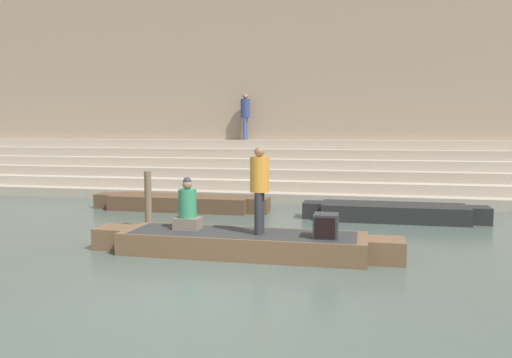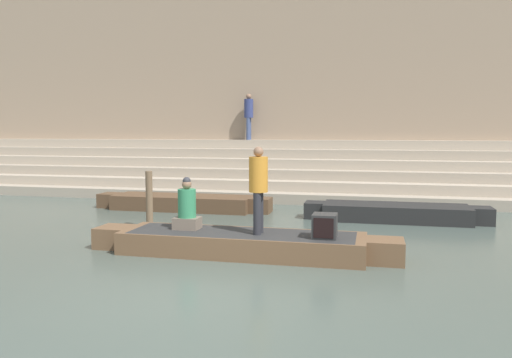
{
  "view_description": "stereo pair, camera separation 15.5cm",
  "coord_description": "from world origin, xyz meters",
  "px_view_note": "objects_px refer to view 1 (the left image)",
  "views": [
    {
      "loc": [
        2.24,
        -6.49,
        2.31
      ],
      "look_at": [
        0.02,
        3.66,
        1.31
      ],
      "focal_mm": 35.0,
      "sensor_mm": 36.0,
      "label": 1
    },
    {
      "loc": [
        2.39,
        -6.45,
        2.31
      ],
      "look_at": [
        0.02,
        3.66,
        1.31
      ],
      "focal_mm": 35.0,
      "sensor_mm": 36.0,
      "label": 2
    }
  ],
  "objects_px": {
    "tv_set": "(326,226)",
    "person_on_steps": "(245,113)",
    "rowboat_main": "(242,243)",
    "person_standing": "(259,184)",
    "moored_boat_distant": "(393,212)",
    "moored_boat_shore": "(181,202)",
    "mooring_post": "(148,200)",
    "person_rowing": "(188,209)"
  },
  "relations": [
    {
      "from": "moored_boat_shore",
      "to": "mooring_post",
      "type": "relative_size",
      "value": 3.86
    },
    {
      "from": "tv_set",
      "to": "moored_boat_shore",
      "type": "height_order",
      "value": "tv_set"
    },
    {
      "from": "person_rowing",
      "to": "person_on_steps",
      "type": "xyz_separation_m",
      "value": [
        -1.23,
        9.87,
        2.19
      ]
    },
    {
      "from": "tv_set",
      "to": "moored_boat_distant",
      "type": "relative_size",
      "value": 0.1
    },
    {
      "from": "person_rowing",
      "to": "moored_boat_distant",
      "type": "relative_size",
      "value": 0.22
    },
    {
      "from": "tv_set",
      "to": "rowboat_main",
      "type": "bearing_deg",
      "value": 178.57
    },
    {
      "from": "tv_set",
      "to": "moored_boat_shore",
      "type": "xyz_separation_m",
      "value": [
        -4.63,
        4.91,
        -0.4
      ]
    },
    {
      "from": "rowboat_main",
      "to": "tv_set",
      "type": "xyz_separation_m",
      "value": [
        1.57,
        -0.11,
        0.41
      ]
    },
    {
      "from": "mooring_post",
      "to": "person_on_steps",
      "type": "xyz_separation_m",
      "value": [
        0.43,
        8.04,
        2.32
      ]
    },
    {
      "from": "person_standing",
      "to": "moored_boat_shore",
      "type": "relative_size",
      "value": 0.31
    },
    {
      "from": "person_standing",
      "to": "tv_set",
      "type": "relative_size",
      "value": 3.61
    },
    {
      "from": "person_standing",
      "to": "person_on_steps",
      "type": "relative_size",
      "value": 0.91
    },
    {
      "from": "person_rowing",
      "to": "person_on_steps",
      "type": "bearing_deg",
      "value": 81.47
    },
    {
      "from": "person_standing",
      "to": "person_rowing",
      "type": "bearing_deg",
      "value": 171.19
    },
    {
      "from": "moored_boat_distant",
      "to": "mooring_post",
      "type": "relative_size",
      "value": 3.41
    },
    {
      "from": "rowboat_main",
      "to": "person_on_steps",
      "type": "height_order",
      "value": "person_on_steps"
    },
    {
      "from": "person_on_steps",
      "to": "person_rowing",
      "type": "bearing_deg",
      "value": -54.23
    },
    {
      "from": "person_rowing",
      "to": "mooring_post",
      "type": "distance_m",
      "value": 2.47
    },
    {
      "from": "rowboat_main",
      "to": "moored_boat_shore",
      "type": "height_order",
      "value": "moored_boat_shore"
    },
    {
      "from": "person_rowing",
      "to": "person_on_steps",
      "type": "relative_size",
      "value": 0.57
    },
    {
      "from": "person_standing",
      "to": "tv_set",
      "type": "xyz_separation_m",
      "value": [
        1.23,
        -0.09,
        -0.71
      ]
    },
    {
      "from": "person_standing",
      "to": "tv_set",
      "type": "bearing_deg",
      "value": -8.18
    },
    {
      "from": "moored_boat_distant",
      "to": "moored_boat_shore",
      "type": "bearing_deg",
      "value": 179.45
    },
    {
      "from": "moored_boat_distant",
      "to": "mooring_post",
      "type": "bearing_deg",
      "value": -153.56
    },
    {
      "from": "moored_boat_distant",
      "to": "person_on_steps",
      "type": "relative_size",
      "value": 2.64
    },
    {
      "from": "tv_set",
      "to": "moored_boat_shore",
      "type": "bearing_deg",
      "value": 136.02
    },
    {
      "from": "rowboat_main",
      "to": "person_standing",
      "type": "xyz_separation_m",
      "value": [
        0.33,
        -0.02,
        1.12
      ]
    },
    {
      "from": "person_rowing",
      "to": "moored_boat_distant",
      "type": "height_order",
      "value": "person_rowing"
    },
    {
      "from": "moored_boat_distant",
      "to": "mooring_post",
      "type": "xyz_separation_m",
      "value": [
        -5.75,
        -2.39,
        0.46
      ]
    },
    {
      "from": "rowboat_main",
      "to": "person_on_steps",
      "type": "distance_m",
      "value": 10.62
    },
    {
      "from": "person_standing",
      "to": "tv_set",
      "type": "distance_m",
      "value": 1.43
    },
    {
      "from": "tv_set",
      "to": "person_on_steps",
      "type": "height_order",
      "value": "person_on_steps"
    },
    {
      "from": "rowboat_main",
      "to": "person_on_steps",
      "type": "bearing_deg",
      "value": 106.38
    },
    {
      "from": "mooring_post",
      "to": "person_on_steps",
      "type": "height_order",
      "value": "person_on_steps"
    },
    {
      "from": "moored_boat_distant",
      "to": "tv_set",
      "type": "bearing_deg",
      "value": -103.7
    },
    {
      "from": "mooring_post",
      "to": "person_on_steps",
      "type": "relative_size",
      "value": 0.77
    },
    {
      "from": "moored_boat_distant",
      "to": "person_standing",
      "type": "bearing_deg",
      "value": -117.39
    },
    {
      "from": "person_standing",
      "to": "moored_boat_distant",
      "type": "xyz_separation_m",
      "value": [
        2.64,
        4.34,
        -1.11
      ]
    },
    {
      "from": "person_rowing",
      "to": "moored_boat_distant",
      "type": "bearing_deg",
      "value": 30.23
    },
    {
      "from": "person_rowing",
      "to": "moored_boat_shore",
      "type": "bearing_deg",
      "value": 96.91
    },
    {
      "from": "tv_set",
      "to": "moored_boat_distant",
      "type": "height_order",
      "value": "tv_set"
    },
    {
      "from": "person_rowing",
      "to": "tv_set",
      "type": "distance_m",
      "value": 2.7
    }
  ]
}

